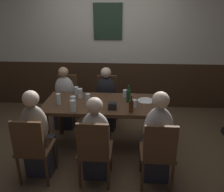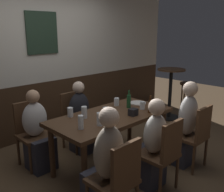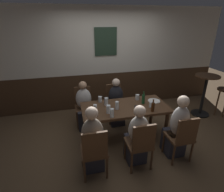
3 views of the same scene
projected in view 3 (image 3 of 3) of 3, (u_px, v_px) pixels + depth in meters
ground_plane at (124, 138)px, 3.77m from camera, size 12.00×12.00×0.00m
wall_back at (107, 60)px, 4.72m from camera, size 6.40×0.13×2.60m
dining_table at (125, 110)px, 3.51m from camera, size 1.67×0.81×0.74m
chair_left_far at (84, 104)px, 4.14m from camera, size 0.40×0.40×0.88m
chair_left_near at (94, 150)px, 2.68m from camera, size 0.40×0.40×0.88m
chair_mid_near at (141, 143)px, 2.84m from camera, size 0.40×0.40×0.88m
chair_right_near at (182, 136)px, 3.00m from camera, size 0.40×0.40×0.88m
chair_mid_far at (115, 101)px, 4.30m from camera, size 0.40×0.40×0.88m
person_left_far at (84, 109)px, 4.01m from camera, size 0.34×0.37×1.08m
person_left_near at (93, 144)px, 2.83m from camera, size 0.34×0.37×1.16m
person_mid_near at (137, 139)px, 3.00m from camera, size 0.34×0.37×1.09m
person_right_near at (177, 131)px, 3.14m from camera, size 0.34×0.37×1.18m
person_mid_far at (116, 105)px, 4.17m from camera, size 0.34×0.37×1.08m
beer_glass_half at (100, 100)px, 3.64m from camera, size 0.07×0.07×0.12m
pint_glass_stout at (112, 113)px, 3.07m from camera, size 0.07×0.07×0.16m
highball_clear at (95, 109)px, 3.22m from camera, size 0.06×0.06×0.16m
pint_glass_amber at (151, 105)px, 3.43m from camera, size 0.07×0.07×0.11m
beer_glass_tall at (106, 102)px, 3.50m from camera, size 0.08×0.08×0.15m
tumbler_short at (117, 106)px, 3.34m from camera, size 0.07×0.07×0.15m
tumbler_water at (108, 110)px, 3.21m from camera, size 0.08×0.08×0.15m
pint_glass_pale at (137, 98)px, 3.75m from camera, size 0.08×0.08×0.11m
beer_bottle_green at (143, 99)px, 3.56m from camera, size 0.06×0.06×0.26m
beer_bottle_brown at (153, 107)px, 3.26m from camera, size 0.06×0.06×0.24m
plate_white_large at (154, 101)px, 3.70m from camera, size 0.25×0.25×0.01m
condiment_caddy at (138, 109)px, 3.30m from camera, size 0.11×0.09×0.09m
side_bar_table at (204, 92)px, 4.48m from camera, size 0.56×0.56×1.05m
bar_stool at (224, 95)px, 4.46m from camera, size 0.34×0.34×0.72m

